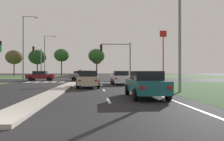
{
  "coord_description": "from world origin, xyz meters",
  "views": [
    {
      "loc": [
        2.79,
        -5.86,
        1.55
      ],
      "look_at": [
        6.12,
        36.48,
        1.63
      ],
      "focal_mm": 34.54,
      "sensor_mm": 36.0,
      "label": 1
    }
  ],
  "objects_px": {
    "street_lamp_near": "(180,23)",
    "street_lamp_second": "(24,45)",
    "car_beige_third": "(89,79)",
    "street_lamp_third": "(46,54)",
    "traffic_signal_far_left": "(38,57)",
    "fastfood_pole_sign": "(163,43)",
    "treeline_fifth": "(97,60)",
    "car_grey_second": "(83,75)",
    "car_white_fifth": "(120,77)",
    "pedestrian_at_median": "(80,72)",
    "car_teal_sixth": "(146,84)",
    "treeline_near": "(14,57)",
    "car_maroon_near": "(41,76)",
    "traffic_signal_near_right": "(119,55)",
    "treeline_fourth": "(97,56)",
    "treeline_second": "(37,57)",
    "treeline_third": "(62,55)",
    "car_silver_fourth": "(77,74)"
  },
  "relations": [
    {
      "from": "street_lamp_near",
      "to": "street_lamp_second",
      "type": "xyz_separation_m",
      "value": [
        -17.72,
        21.24,
        0.84
      ]
    },
    {
      "from": "car_beige_third",
      "to": "street_lamp_third",
      "type": "xyz_separation_m",
      "value": [
        -10.94,
        31.25,
        4.68
      ]
    },
    {
      "from": "street_lamp_near",
      "to": "street_lamp_second",
      "type": "height_order",
      "value": "street_lamp_second"
    },
    {
      "from": "traffic_signal_far_left",
      "to": "fastfood_pole_sign",
      "type": "relative_size",
      "value": 0.49
    },
    {
      "from": "traffic_signal_far_left",
      "to": "fastfood_pole_sign",
      "type": "xyz_separation_m",
      "value": [
        28.46,
        15.5,
        4.73
      ]
    },
    {
      "from": "fastfood_pole_sign",
      "to": "treeline_fifth",
      "type": "distance_m",
      "value": 23.61
    },
    {
      "from": "car_grey_second",
      "to": "car_white_fifth",
      "type": "bearing_deg",
      "value": -154.98
    },
    {
      "from": "car_white_fifth",
      "to": "pedestrian_at_median",
      "type": "height_order",
      "value": "pedestrian_at_median"
    },
    {
      "from": "car_teal_sixth",
      "to": "treeline_near",
      "type": "bearing_deg",
      "value": 116.14
    },
    {
      "from": "car_maroon_near",
      "to": "traffic_signal_near_right",
      "type": "relative_size",
      "value": 0.8
    },
    {
      "from": "street_lamp_third",
      "to": "car_grey_second",
      "type": "bearing_deg",
      "value": -59.45
    },
    {
      "from": "car_teal_sixth",
      "to": "fastfood_pole_sign",
      "type": "height_order",
      "value": "fastfood_pole_sign"
    },
    {
      "from": "treeline_fourth",
      "to": "fastfood_pole_sign",
      "type": "bearing_deg",
      "value": -41.52
    },
    {
      "from": "car_teal_sixth",
      "to": "treeline_second",
      "type": "distance_m",
      "value": 60.71
    },
    {
      "from": "street_lamp_near",
      "to": "street_lamp_second",
      "type": "distance_m",
      "value": 27.67
    },
    {
      "from": "treeline_second",
      "to": "traffic_signal_near_right",
      "type": "bearing_deg",
      "value": -61.83
    },
    {
      "from": "car_white_fifth",
      "to": "car_beige_third",
      "type": "bearing_deg",
      "value": -127.46
    },
    {
      "from": "fastfood_pole_sign",
      "to": "treeline_second",
      "type": "relative_size",
      "value": 1.5
    },
    {
      "from": "car_beige_third",
      "to": "treeline_third",
      "type": "height_order",
      "value": "treeline_third"
    },
    {
      "from": "street_lamp_second",
      "to": "treeline_near",
      "type": "bearing_deg",
      "value": 112.35
    },
    {
      "from": "car_beige_third",
      "to": "treeline_fifth",
      "type": "relative_size",
      "value": 0.63
    },
    {
      "from": "car_maroon_near",
      "to": "car_white_fifth",
      "type": "height_order",
      "value": "car_white_fifth"
    },
    {
      "from": "car_teal_sixth",
      "to": "treeline_near",
      "type": "height_order",
      "value": "treeline_near"
    },
    {
      "from": "traffic_signal_near_right",
      "to": "treeline_third",
      "type": "bearing_deg",
      "value": 108.4
    },
    {
      "from": "street_lamp_second",
      "to": "car_beige_third",
      "type": "bearing_deg",
      "value": -56.0
    },
    {
      "from": "street_lamp_near",
      "to": "treeline_third",
      "type": "bearing_deg",
      "value": 106.74
    },
    {
      "from": "street_lamp_near",
      "to": "treeline_fifth",
      "type": "xyz_separation_m",
      "value": [
        -5.56,
        56.29,
        0.1
      ]
    },
    {
      "from": "street_lamp_second",
      "to": "treeline_third",
      "type": "distance_m",
      "value": 36.07
    },
    {
      "from": "car_silver_fourth",
      "to": "treeline_near",
      "type": "distance_m",
      "value": 23.25
    },
    {
      "from": "street_lamp_third",
      "to": "treeline_near",
      "type": "relative_size",
      "value": 1.2
    },
    {
      "from": "pedestrian_at_median",
      "to": "treeline_second",
      "type": "xyz_separation_m",
      "value": [
        -15.03,
        24.69,
        4.64
      ]
    },
    {
      "from": "car_teal_sixth",
      "to": "treeline_third",
      "type": "height_order",
      "value": "treeline_third"
    },
    {
      "from": "treeline_fifth",
      "to": "street_lamp_near",
      "type": "bearing_deg",
      "value": -84.36
    },
    {
      "from": "car_beige_third",
      "to": "street_lamp_second",
      "type": "xyz_separation_m",
      "value": [
        -10.98,
        16.28,
        5.07
      ]
    },
    {
      "from": "traffic_signal_far_left",
      "to": "street_lamp_second",
      "type": "xyz_separation_m",
      "value": [
        -1.2,
        -4.16,
        1.71
      ]
    },
    {
      "from": "pedestrian_at_median",
      "to": "treeline_fourth",
      "type": "height_order",
      "value": "treeline_fourth"
    },
    {
      "from": "car_silver_fourth",
      "to": "treeline_second",
      "type": "relative_size",
      "value": 0.55
    },
    {
      "from": "car_maroon_near",
      "to": "street_lamp_near",
      "type": "relative_size",
      "value": 0.49
    },
    {
      "from": "treeline_second",
      "to": "treeline_third",
      "type": "distance_m",
      "value": 7.77
    },
    {
      "from": "street_lamp_near",
      "to": "treeline_second",
      "type": "distance_m",
      "value": 59.16
    },
    {
      "from": "street_lamp_near",
      "to": "treeline_fourth",
      "type": "height_order",
      "value": "street_lamp_near"
    },
    {
      "from": "car_beige_third",
      "to": "car_teal_sixth",
      "type": "bearing_deg",
      "value": -65.24
    },
    {
      "from": "car_grey_second",
      "to": "treeline_near",
      "type": "height_order",
      "value": "treeline_near"
    },
    {
      "from": "car_silver_fourth",
      "to": "treeline_second",
      "type": "bearing_deg",
      "value": -29.4
    },
    {
      "from": "car_maroon_near",
      "to": "street_lamp_third",
      "type": "relative_size",
      "value": 0.45
    },
    {
      "from": "street_lamp_third",
      "to": "car_teal_sixth",
      "type": "bearing_deg",
      "value": -69.59
    },
    {
      "from": "car_white_fifth",
      "to": "street_lamp_second",
      "type": "relative_size",
      "value": 0.42
    },
    {
      "from": "traffic_signal_far_left",
      "to": "traffic_signal_near_right",
      "type": "height_order",
      "value": "traffic_signal_far_left"
    },
    {
      "from": "car_beige_third",
      "to": "treeline_second",
      "type": "relative_size",
      "value": 0.51
    },
    {
      "from": "car_silver_fourth",
      "to": "car_teal_sixth",
      "type": "distance_m",
      "value": 50.13
    }
  ]
}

